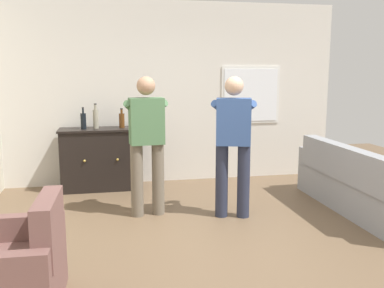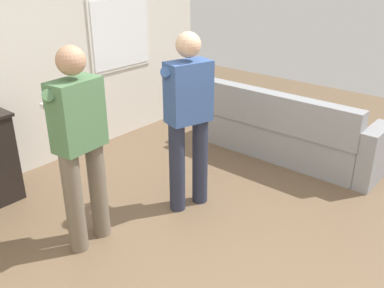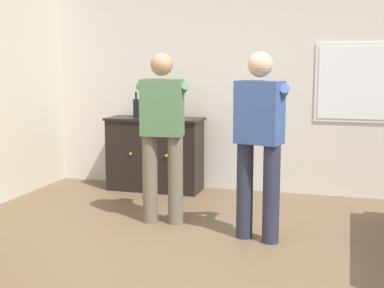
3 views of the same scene
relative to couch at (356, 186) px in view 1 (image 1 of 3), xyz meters
The scene contains 10 objects.
ground 2.07m from the couch, 162.93° to the right, with size 10.40×10.40×0.00m, color brown.
wall_back_with_window 3.01m from the couch, 132.97° to the left, with size 5.20×0.15×2.80m.
couch is the anchor object (origin of this frame).
armchair 3.97m from the couch, 157.21° to the right, with size 0.67×0.90×0.85m.
sideboard_cabinet 3.54m from the couch, 151.27° to the left, with size 1.19×0.49×0.91m.
bottle_wine_green 3.80m from the couch, 153.32° to the left, with size 0.08×0.08×0.32m.
bottle_liquor_amber 3.67m from the couch, 151.49° to the left, with size 0.08×0.08×0.36m.
bottle_spirits_clear 3.36m from the couch, 148.11° to the left, with size 0.08×0.08×0.29m.
person_standing_left 2.65m from the couch, behind, with size 0.56×0.49×1.68m.
person_standing_right 1.67m from the couch, behind, with size 0.54×0.52×1.68m.
Camera 1 is at (-1.04, -4.04, 1.74)m, focal length 40.00 mm.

